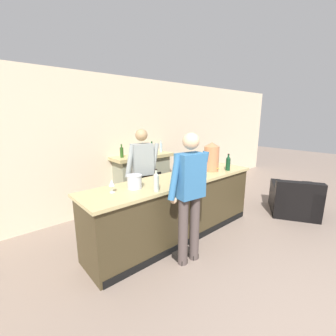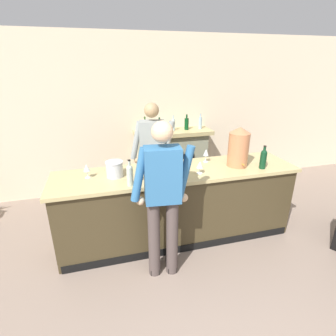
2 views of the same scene
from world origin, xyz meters
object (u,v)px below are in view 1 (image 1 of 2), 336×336
fireplace_stone (143,179)px  wine_glass_back_row (112,183)px  person_customer (189,194)px  wine_bottle_merlot_tall (156,181)px  wine_glass_front_right (187,175)px  copper_dispenser (211,157)px  wine_bottle_burgundy_dark (175,172)px  wine_glass_by_dispenser (194,171)px  wine_glass_mid_counter (188,164)px  wine_bottle_port_short (228,163)px  armchair_black (294,201)px  ice_bucket_steel (134,182)px  person_bartender (143,173)px

fireplace_stone → wine_glass_back_row: 2.11m
person_customer → wine_bottle_merlot_tall: 0.46m
fireplace_stone → person_customer: bearing=-108.8°
wine_glass_front_right → copper_dispenser: bearing=12.9°
person_customer → wine_bottle_burgundy_dark: bearing=65.1°
fireplace_stone → wine_bottle_burgundy_dark: 1.70m
copper_dispenser → wine_bottle_burgundy_dark: size_ratio=1.91×
copper_dispenser → wine_glass_by_dispenser: 0.61m
wine_glass_front_right → wine_glass_by_dispenser: wine_glass_by_dispenser is taller
wine_bottle_burgundy_dark → wine_glass_mid_counter: wine_bottle_burgundy_dark is taller
wine_glass_back_row → wine_glass_by_dispenser: bearing=-9.4°
fireplace_stone → wine_glass_by_dispenser: bearing=-94.6°
wine_glass_mid_counter → wine_bottle_port_short: bearing=-34.0°
wine_bottle_port_short → wine_bottle_merlot_tall: (-1.71, -0.07, -0.00)m
armchair_black → wine_glass_by_dispenser: (-2.16, 0.79, 0.83)m
armchair_black → wine_bottle_burgundy_dark: 2.78m
armchair_black → wine_bottle_merlot_tall: 3.22m
copper_dispenser → ice_bucket_steel: bearing=177.9°
wine_bottle_port_short → wine_glass_by_dispenser: wine_bottle_port_short is taller
wine_bottle_port_short → person_bartender: bearing=143.7°
wine_bottle_port_short → wine_glass_mid_counter: wine_bottle_port_short is taller
wine_bottle_merlot_tall → wine_glass_back_row: size_ratio=1.77×
fireplace_stone → person_bartender: 1.03m
ice_bucket_steel → fireplace_stone: bearing=52.1°
person_customer → ice_bucket_steel: 0.77m
wine_bottle_burgundy_dark → wine_glass_front_right: (0.09, -0.16, -0.02)m
fireplace_stone → ice_bucket_steel: 1.93m
wine_glass_by_dispenser → wine_glass_back_row: (-1.33, 0.22, 0.01)m
wine_bottle_burgundy_dark → wine_glass_by_dispenser: size_ratio=1.73×
armchair_black → fireplace_stone: bearing=129.8°
person_bartender → wine_glass_back_row: size_ratio=10.22×
person_customer → wine_glass_by_dispenser: 0.75m
wine_glass_back_row → wine_bottle_port_short: bearing=-7.2°
armchair_black → ice_bucket_steel: 3.42m
fireplace_stone → wine_bottle_port_short: fireplace_stone is taller
armchair_black → wine_bottle_merlot_tall: bearing=167.5°
fireplace_stone → wine_glass_back_row: (-1.46, -1.43, 0.53)m
ice_bucket_steel → wine_glass_front_right: ice_bucket_steel is taller
person_customer → wine_glass_back_row: (-0.75, 0.67, 0.14)m
fireplace_stone → person_customer: 2.25m
ice_bucket_steel → wine_glass_front_right: bearing=-17.4°
ice_bucket_steel → wine_bottle_burgundy_dark: (0.68, -0.08, 0.03)m
armchair_black → wine_bottle_port_short: size_ratio=3.98×
wine_bottle_port_short → ice_bucket_steel: bearing=172.8°
copper_dispenser → wine_glass_front_right: 0.84m
person_customer → wine_glass_by_dispenser: (0.58, 0.45, 0.12)m
person_customer → wine_glass_mid_counter: (0.81, 0.81, 0.14)m
person_customer → wine_glass_back_row: bearing=138.1°
wine_bottle_burgundy_dark → wine_glass_by_dispenser: bearing=-16.4°
fireplace_stone → wine_bottle_port_short: size_ratio=4.66×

